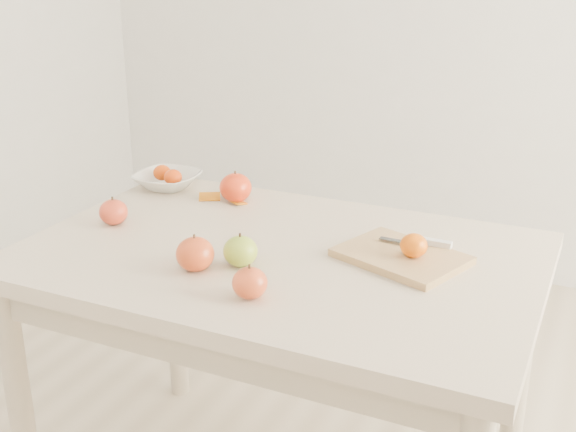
% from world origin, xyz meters
% --- Properties ---
extents(table, '(1.20, 0.80, 0.75)m').
position_xyz_m(table, '(0.00, 0.00, 0.65)').
color(table, beige).
rests_on(table, ground).
extents(cutting_board, '(0.32, 0.28, 0.02)m').
position_xyz_m(cutting_board, '(0.28, 0.07, 0.76)').
color(cutting_board, tan).
rests_on(cutting_board, table).
extents(board_tangerine, '(0.06, 0.06, 0.05)m').
position_xyz_m(board_tangerine, '(0.31, 0.06, 0.80)').
color(board_tangerine, '#E06207').
rests_on(board_tangerine, cutting_board).
extents(fruit_bowl, '(0.19, 0.19, 0.05)m').
position_xyz_m(fruit_bowl, '(-0.51, 0.29, 0.77)').
color(fruit_bowl, white).
rests_on(fruit_bowl, table).
extents(bowl_tangerine_near, '(0.05, 0.05, 0.05)m').
position_xyz_m(bowl_tangerine_near, '(-0.53, 0.30, 0.79)').
color(bowl_tangerine_near, '#C74D07').
rests_on(bowl_tangerine_near, fruit_bowl).
extents(bowl_tangerine_far, '(0.05, 0.05, 0.05)m').
position_xyz_m(bowl_tangerine_far, '(-0.48, 0.28, 0.79)').
color(bowl_tangerine_far, '#CC3A07').
rests_on(bowl_tangerine_far, fruit_bowl).
extents(orange_peel_a, '(0.07, 0.07, 0.01)m').
position_xyz_m(orange_peel_a, '(-0.34, 0.25, 0.75)').
color(orange_peel_a, orange).
rests_on(orange_peel_a, table).
extents(orange_peel_b, '(0.06, 0.05, 0.01)m').
position_xyz_m(orange_peel_b, '(-0.25, 0.25, 0.75)').
color(orange_peel_b, '#C96C0E').
rests_on(orange_peel_b, table).
extents(paring_knife, '(0.17, 0.05, 0.01)m').
position_xyz_m(paring_knife, '(0.32, 0.14, 0.78)').
color(paring_knife, white).
rests_on(paring_knife, cutting_board).
extents(apple_green, '(0.08, 0.08, 0.07)m').
position_xyz_m(apple_green, '(-0.04, -0.11, 0.79)').
color(apple_green, '#689613').
rests_on(apple_green, table).
extents(apple_red_a, '(0.09, 0.09, 0.08)m').
position_xyz_m(apple_red_a, '(-0.26, 0.27, 0.79)').
color(apple_red_a, '#A20405').
rests_on(apple_red_a, table).
extents(apple_red_c, '(0.07, 0.07, 0.07)m').
position_xyz_m(apple_red_c, '(0.05, -0.25, 0.78)').
color(apple_red_c, '#A82817').
rests_on(apple_red_c, table).
extents(apple_red_d, '(0.07, 0.07, 0.07)m').
position_xyz_m(apple_red_d, '(-0.46, -0.02, 0.78)').
color(apple_red_d, maroon).
rests_on(apple_red_d, table).
extents(apple_red_e, '(0.09, 0.09, 0.08)m').
position_xyz_m(apple_red_e, '(-0.12, -0.18, 0.79)').
color(apple_red_e, '#A20E07').
rests_on(apple_red_e, table).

